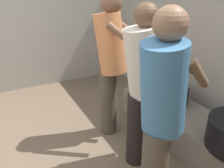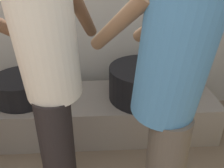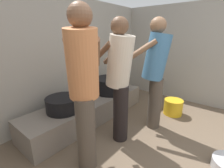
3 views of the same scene
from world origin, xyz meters
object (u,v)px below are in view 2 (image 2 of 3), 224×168
Objects in this scene: cooking_pot_secondary at (23,88)px; cook_in_blue_shirt at (171,87)px; cooking_pot_main at (144,83)px; cook_in_cream_shirt at (50,71)px.

cook_in_blue_shirt is at bearing -43.86° from cooking_pot_secondary.
cook_in_cream_shirt is at bearing -133.27° from cooking_pot_main.
cook_in_cream_shirt is (-0.63, -0.67, 0.43)m from cooking_pot_main.
cooking_pot_main is 1.02m from cooking_pot_secondary.
cook_in_cream_shirt is (0.39, -0.70, 0.47)m from cooking_pot_secondary.
cooking_pot_main is 1.00m from cook_in_blue_shirt.
cooking_pot_main is 0.45× the size of cook_in_blue_shirt.
cook_in_cream_shirt is (-0.56, 0.22, -0.02)m from cook_in_blue_shirt.
cooking_pot_secondary is 0.30× the size of cook_in_cream_shirt.
cooking_pot_secondary is at bearing 178.28° from cooking_pot_main.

